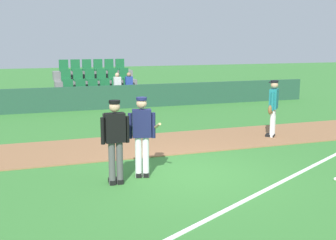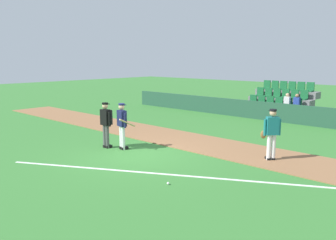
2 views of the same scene
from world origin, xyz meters
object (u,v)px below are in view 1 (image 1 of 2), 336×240
Objects in this scene: batter_navy_jersey at (142,134)px; baseball at (335,179)px; runner_teal_jersey at (273,107)px; umpire_home_plate at (115,137)px.

batter_navy_jersey is 4.23m from baseball.
batter_navy_jersey and runner_teal_jersey have the same top height.
batter_navy_jersey is 0.69m from umpire_home_plate.
umpire_home_plate is 4.75m from baseball.
runner_teal_jersey is at bearing 76.03° from baseball.
umpire_home_plate and runner_teal_jersey have the same top height.
batter_navy_jersey is 5.39m from runner_teal_jersey.
batter_navy_jersey and umpire_home_plate have the same top height.
runner_teal_jersey reaches higher than baseball.
batter_navy_jersey is 1.00× the size of runner_teal_jersey.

